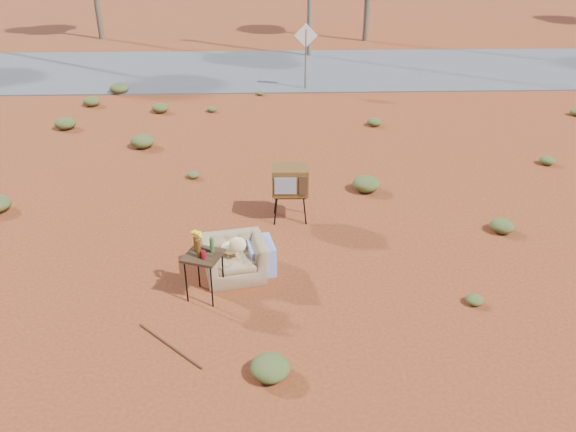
{
  "coord_description": "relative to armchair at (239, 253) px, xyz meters",
  "views": [
    {
      "loc": [
        0.22,
        -7.15,
        5.07
      ],
      "look_at": [
        0.51,
        1.03,
        0.8
      ],
      "focal_mm": 35.0,
      "sensor_mm": 36.0,
      "label": 1
    }
  ],
  "objects": [
    {
      "name": "armchair",
      "position": [
        0.0,
        0.0,
        0.0
      ],
      "size": [
        1.22,
        0.93,
        0.85
      ],
      "rotation": [
        0.0,
        0.0,
        0.2
      ],
      "color": "#90734E",
      "rests_on": "ground"
    },
    {
      "name": "rusty_bar",
      "position": [
        -0.88,
        -1.75,
        -0.38
      ],
      "size": [
        0.99,
        0.95,
        0.04
      ],
      "primitive_type": "cylinder",
      "rotation": [
        0.0,
        1.57,
        -0.76
      ],
      "color": "#522815",
      "rests_on": "ground"
    },
    {
      "name": "tv_unit",
      "position": [
        0.89,
        1.89,
        0.41
      ],
      "size": [
        0.68,
        0.55,
        1.08
      ],
      "rotation": [
        0.0,
        0.0,
        -0.02
      ],
      "color": "black",
      "rests_on": "ground"
    },
    {
      "name": "highway",
      "position": [
        0.29,
        14.44,
        -0.38
      ],
      "size": [
        140.0,
        7.0,
        0.04
      ],
      "primitive_type": "cube",
      "color": "#565659",
      "rests_on": "ground"
    },
    {
      "name": "side_table",
      "position": [
        -0.51,
        -0.56,
        0.37
      ],
      "size": [
        0.66,
        0.66,
        1.04
      ],
      "rotation": [
        0.0,
        0.0,
        -0.34
      ],
      "color": "#3C2916",
      "rests_on": "ground"
    },
    {
      "name": "ground",
      "position": [
        0.29,
        -0.56,
        -0.4
      ],
      "size": [
        140.0,
        140.0,
        0.0
      ],
      "primitive_type": "plane",
      "color": "brown",
      "rests_on": "ground"
    },
    {
      "name": "road_sign",
      "position": [
        1.79,
        11.44,
        1.11
      ],
      "size": [
        0.78,
        0.06,
        2.19
      ],
      "color": "brown",
      "rests_on": "ground"
    },
    {
      "name": "scrub_patch",
      "position": [
        -0.53,
        3.85,
        -0.26
      ],
      "size": [
        17.49,
        8.07,
        0.33
      ],
      "color": "#485625",
      "rests_on": "ground"
    }
  ]
}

